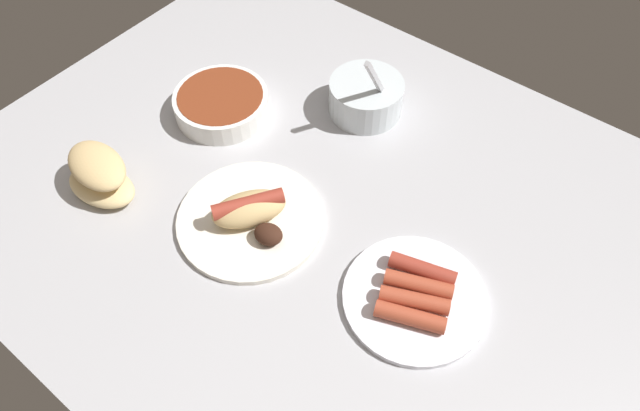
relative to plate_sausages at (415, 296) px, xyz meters
The scene contains 6 objects.
ground_plane 20.35cm from the plate_sausages, 164.24° to the left, with size 120.00×90.00×3.00cm, color #B2B2B7.
plate_sausages is the anchor object (origin of this frame).
bowl_chili 48.55cm from the plate_sausages, 167.25° to the left, with size 16.73×16.73×4.12cm.
bowl_coleslaw 38.64cm from the plate_sausages, 135.66° to the left, with size 13.11×13.11×16.12cm.
plate_hotdog_assembled 27.36cm from the plate_sausages, behind, with size 22.77×22.77×5.61cm.
bread_stack 51.79cm from the plate_sausages, 164.44° to the right, with size 13.61×10.04×7.20cm.
Camera 1 is at (32.22, -43.48, 72.73)cm, focal length 32.27 mm.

